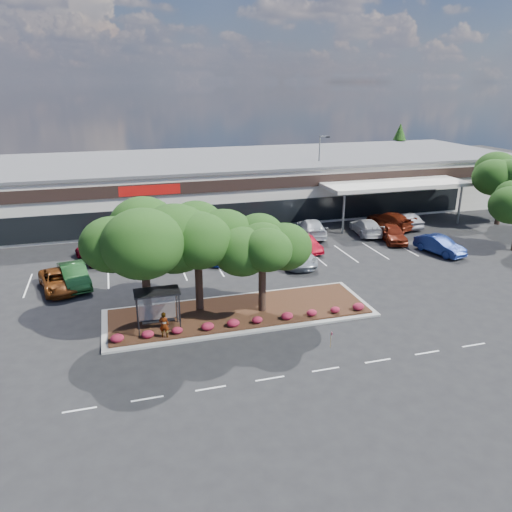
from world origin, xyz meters
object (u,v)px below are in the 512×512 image
object	(u,v)px
light_pole	(319,180)
car_0	(58,281)
survey_stake	(331,338)
car_1	(74,275)

from	to	relation	value
light_pole	car_0	size ratio (longest dim) A/B	1.77
light_pole	car_0	world-z (taller)	light_pole
survey_stake	car_0	xyz separation A→B (m)	(-16.14, 13.73, 0.08)
light_pole	car_0	bearing A→B (deg)	-149.99
survey_stake	car_1	distance (m)	20.70
car_0	car_1	xyz separation A→B (m)	(1.10, 0.50, 0.13)
light_pole	survey_stake	world-z (taller)	light_pole
car_0	car_1	bearing A→B (deg)	11.29
car_1	light_pole	bearing A→B (deg)	17.61
car_0	car_1	world-z (taller)	car_1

